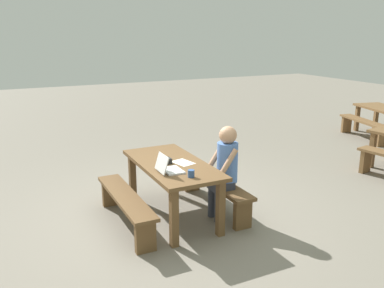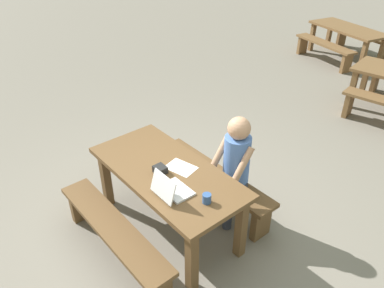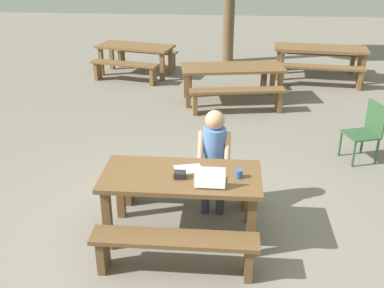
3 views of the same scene
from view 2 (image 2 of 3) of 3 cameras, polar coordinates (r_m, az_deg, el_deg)
ground_plane at (r=4.26m, az=-3.49°, el=-12.33°), size 30.00×30.00×0.00m
picnic_table_front at (r=3.83m, az=-3.81°, el=-5.39°), size 1.72×0.82×0.77m
bench_near at (r=3.80m, az=-11.80°, el=-13.16°), size 1.67×0.30×0.43m
bench_far at (r=4.36m, az=3.30°, el=-5.40°), size 1.67×0.30×0.43m
laptop at (r=3.43m, az=-3.22°, el=-6.83°), size 0.31×0.29×0.23m
small_pouch at (r=3.70m, az=-4.86°, el=-3.89°), size 0.12×0.11×0.07m
paper_sheet at (r=3.78m, az=-1.69°, el=-3.59°), size 0.34×0.28×0.00m
coffee_mug at (r=3.34m, az=2.26°, el=-8.26°), size 0.08×0.08×0.09m
person_seated at (r=3.91m, az=6.39°, el=-3.02°), size 0.39×0.40×1.27m
picnic_table_distant at (r=9.42m, az=22.55°, el=15.36°), size 1.87×1.13×0.70m
bench_distant_south at (r=9.05m, az=19.45°, el=13.60°), size 1.60×0.65×0.45m
bench_distant_north at (r=9.95m, az=24.74°, el=14.13°), size 1.60×0.65×0.45m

